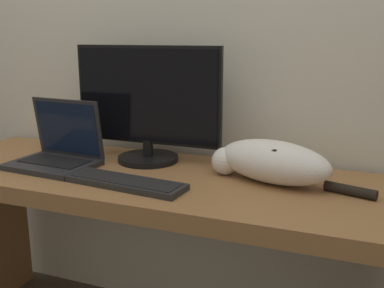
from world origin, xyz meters
TOP-DOWN VIEW (x-y plane):
  - wall_back at (0.00, 0.66)m, footprint 6.40×0.06m
  - desk at (0.00, 0.30)m, footprint 1.77×0.60m
  - monitor at (-0.08, 0.45)m, footprint 0.60×0.24m
  - laptop at (-0.37, 0.27)m, footprint 0.33×0.26m
  - external_keyboard at (-0.01, 0.15)m, footprint 0.43×0.16m
  - cat at (0.42, 0.37)m, footprint 0.56×0.28m

SIDE VIEW (x-z plane):
  - desk at x=0.00m, z-range 0.23..0.97m
  - external_keyboard at x=-0.01m, z-range 0.74..0.76m
  - laptop at x=-0.37m, z-range 0.67..0.92m
  - cat at x=0.42m, z-range 0.74..0.89m
  - monitor at x=-0.08m, z-range 0.74..1.19m
  - wall_back at x=0.00m, z-range 0.00..2.60m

